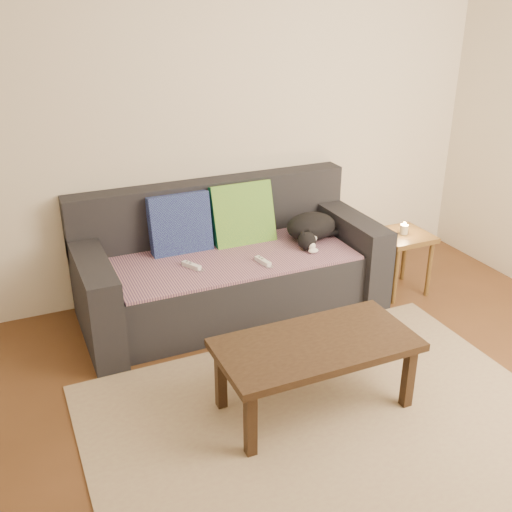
# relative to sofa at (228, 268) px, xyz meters

# --- Properties ---
(ground) EXTENTS (4.50, 4.50, 0.00)m
(ground) POSITION_rel_sofa_xyz_m (0.00, -1.57, -0.31)
(ground) COLOR brown
(ground) RESTS_ON ground
(back_wall) EXTENTS (4.50, 0.04, 2.60)m
(back_wall) POSITION_rel_sofa_xyz_m (0.00, 0.43, 0.99)
(back_wall) COLOR beige
(back_wall) RESTS_ON ground
(sofa) EXTENTS (2.10, 0.94, 0.87)m
(sofa) POSITION_rel_sofa_xyz_m (0.00, 0.00, 0.00)
(sofa) COLOR #232328
(sofa) RESTS_ON ground
(throw_blanket) EXTENTS (1.66, 0.74, 0.02)m
(throw_blanket) POSITION_rel_sofa_xyz_m (0.00, -0.09, 0.12)
(throw_blanket) COLOR #442C53
(throw_blanket) RESTS_ON sofa
(cushion_navy) EXTENTS (0.43, 0.18, 0.44)m
(cushion_navy) POSITION_rel_sofa_xyz_m (-0.29, 0.17, 0.32)
(cushion_navy) COLOR #151353
(cushion_navy) RESTS_ON throw_blanket
(cushion_green) EXTENTS (0.46, 0.24, 0.48)m
(cushion_green) POSITION_rel_sofa_xyz_m (0.18, 0.17, 0.32)
(cushion_green) COLOR #0D5534
(cushion_green) RESTS_ON throw_blanket
(cat) EXTENTS (0.47, 0.44, 0.20)m
(cat) POSITION_rel_sofa_xyz_m (0.63, -0.05, 0.23)
(cat) COLOR black
(cat) RESTS_ON throw_blanket
(wii_remote_a) EXTENTS (0.10, 0.15, 0.03)m
(wii_remote_a) POSITION_rel_sofa_xyz_m (-0.32, -0.15, 0.15)
(wii_remote_a) COLOR white
(wii_remote_a) RESTS_ON throw_blanket
(wii_remote_b) EXTENTS (0.06, 0.15, 0.03)m
(wii_remote_b) POSITION_rel_sofa_xyz_m (0.14, -0.28, 0.15)
(wii_remote_b) COLOR white
(wii_remote_b) RESTS_ON throw_blanket
(side_table) EXTENTS (0.38, 0.38, 0.47)m
(side_table) POSITION_rel_sofa_xyz_m (1.28, -0.29, 0.08)
(side_table) COLOR brown
(side_table) RESTS_ON ground
(candle) EXTENTS (0.06, 0.06, 0.09)m
(candle) POSITION_rel_sofa_xyz_m (1.28, -0.29, 0.20)
(candle) COLOR beige
(candle) RESTS_ON side_table
(rug) EXTENTS (2.50, 1.80, 0.01)m
(rug) POSITION_rel_sofa_xyz_m (0.00, -1.42, -0.30)
(rug) COLOR tan
(rug) RESTS_ON ground
(coffee_table) EXTENTS (1.07, 0.54, 0.43)m
(coffee_table) POSITION_rel_sofa_xyz_m (0.01, -1.26, 0.07)
(coffee_table) COLOR #322213
(coffee_table) RESTS_ON rug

